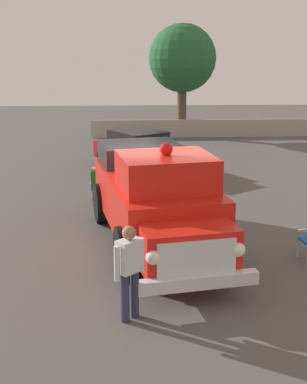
{
  "coord_description": "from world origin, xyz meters",
  "views": [
    {
      "loc": [
        0.74,
        11.86,
        4.49
      ],
      "look_at": [
        0.2,
        0.1,
        1.23
      ],
      "focal_mm": 49.23,
      "sensor_mm": 36.0,
      "label": 1
    }
  ],
  "objects_px": {
    "lawn_chair_near_truck": "(99,184)",
    "spectator_seated": "(99,180)",
    "spectator_standing": "(129,267)",
    "classic_hot_rod": "(143,151)",
    "vintage_fire_truck": "(156,196)",
    "oak_tree_distant": "(182,59)"
  },
  "relations": [
    {
      "from": "lawn_chair_near_truck",
      "to": "spectator_seated",
      "type": "xyz_separation_m",
      "value": [
        0.01,
        -0.13,
        0.11
      ]
    },
    {
      "from": "lawn_chair_near_truck",
      "to": "spectator_standing",
      "type": "distance_m",
      "value": 6.95
    },
    {
      "from": "classic_hot_rod",
      "to": "vintage_fire_truck",
      "type": "bearing_deg",
      "value": 90.64
    },
    {
      "from": "spectator_standing",
      "to": "oak_tree_distant",
      "type": "height_order",
      "value": "oak_tree_distant"
    },
    {
      "from": "classic_hot_rod",
      "to": "spectator_standing",
      "type": "distance_m",
      "value": 11.15
    },
    {
      "from": "vintage_fire_truck",
      "to": "oak_tree_distant",
      "type": "height_order",
      "value": "oak_tree_distant"
    },
    {
      "from": "vintage_fire_truck",
      "to": "oak_tree_distant",
      "type": "relative_size",
      "value": 1.11
    },
    {
      "from": "classic_hot_rod",
      "to": "lawn_chair_near_truck",
      "type": "height_order",
      "value": "classic_hot_rod"
    },
    {
      "from": "lawn_chair_near_truck",
      "to": "oak_tree_distant",
      "type": "relative_size",
      "value": 0.18
    },
    {
      "from": "classic_hot_rod",
      "to": "spectator_seated",
      "type": "bearing_deg",
      "value": 71.08
    },
    {
      "from": "classic_hot_rod",
      "to": "oak_tree_distant",
      "type": "relative_size",
      "value": 0.83
    },
    {
      "from": "vintage_fire_truck",
      "to": "spectator_seated",
      "type": "height_order",
      "value": "vintage_fire_truck"
    },
    {
      "from": "oak_tree_distant",
      "to": "spectator_seated",
      "type": "bearing_deg",
      "value": 73.16
    },
    {
      "from": "vintage_fire_truck",
      "to": "spectator_standing",
      "type": "xyz_separation_m",
      "value": [
        0.61,
        3.45,
        -0.23
      ]
    },
    {
      "from": "spectator_seated",
      "to": "oak_tree_distant",
      "type": "relative_size",
      "value": 0.23
    },
    {
      "from": "vintage_fire_truck",
      "to": "oak_tree_distant",
      "type": "xyz_separation_m",
      "value": [
        -2.1,
        -15.44,
        2.7
      ]
    },
    {
      "from": "spectator_standing",
      "to": "classic_hot_rod",
      "type": "bearing_deg",
      "value": -92.7
    },
    {
      "from": "vintage_fire_truck",
      "to": "spectator_standing",
      "type": "bearing_deg",
      "value": 79.95
    },
    {
      "from": "lawn_chair_near_truck",
      "to": "classic_hot_rod",
      "type": "bearing_deg",
      "value": -108.29
    },
    {
      "from": "classic_hot_rod",
      "to": "lawn_chair_near_truck",
      "type": "distance_m",
      "value": 4.47
    },
    {
      "from": "classic_hot_rod",
      "to": "spectator_standing",
      "type": "bearing_deg",
      "value": 87.3
    },
    {
      "from": "vintage_fire_truck",
      "to": "lawn_chair_near_truck",
      "type": "bearing_deg",
      "value": -66.59
    }
  ]
}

